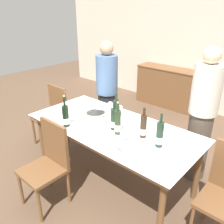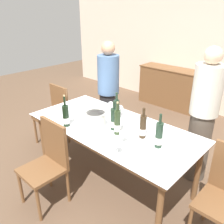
# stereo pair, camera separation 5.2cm
# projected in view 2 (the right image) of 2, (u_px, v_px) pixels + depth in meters

# --- Properties ---
(ground_plane) EXTENTS (12.00, 12.00, 0.00)m
(ground_plane) POSITION_uv_depth(u_px,v_px,m) (112.00, 179.00, 3.07)
(ground_plane) COLOR brown
(back_wall) EXTENTS (8.00, 0.10, 2.80)m
(back_wall) POSITION_uv_depth(u_px,v_px,m) (219.00, 43.00, 4.50)
(back_wall) COLOR beige
(back_wall) RESTS_ON ground_plane
(sideboard_cabinet) EXTENTS (1.50, 0.46, 0.84)m
(sideboard_cabinet) POSITION_uv_depth(u_px,v_px,m) (172.00, 88.00, 5.15)
(sideboard_cabinet) COLOR brown
(sideboard_cabinet) RESTS_ON ground_plane
(dining_table) EXTENTS (2.05, 0.96, 0.77)m
(dining_table) POSITION_uv_depth(u_px,v_px,m) (112.00, 131.00, 2.78)
(dining_table) COLOR brown
(dining_table) RESTS_ON ground_plane
(ice_bucket) EXTENTS (0.23, 0.23, 0.17)m
(ice_bucket) POSITION_uv_depth(u_px,v_px,m) (96.00, 119.00, 2.72)
(ice_bucket) COLOR white
(ice_bucket) RESTS_ON dining_table
(wine_bottle_0) EXTENTS (0.08, 0.08, 0.38)m
(wine_bottle_0) POSITION_uv_depth(u_px,v_px,m) (66.00, 116.00, 2.72)
(wine_bottle_0) COLOR black
(wine_bottle_0) RESTS_ON dining_table
(wine_bottle_1) EXTENTS (0.07, 0.07, 0.36)m
(wine_bottle_1) POSITION_uv_depth(u_px,v_px,m) (159.00, 136.00, 2.30)
(wine_bottle_1) COLOR #1E3323
(wine_bottle_1) RESTS_ON dining_table
(wine_bottle_2) EXTENTS (0.07, 0.07, 0.34)m
(wine_bottle_2) POSITION_uv_depth(u_px,v_px,m) (143.00, 127.00, 2.47)
(wine_bottle_2) COLOR #332314
(wine_bottle_2) RESTS_ON dining_table
(wine_bottle_3) EXTENTS (0.08, 0.08, 0.34)m
(wine_bottle_3) POSITION_uv_depth(u_px,v_px,m) (114.00, 120.00, 2.64)
(wine_bottle_3) COLOR #1E3323
(wine_bottle_3) RESTS_ON dining_table
(wine_bottle_4) EXTENTS (0.07, 0.07, 0.38)m
(wine_bottle_4) POSITION_uv_depth(u_px,v_px,m) (117.00, 123.00, 2.54)
(wine_bottle_4) COLOR #28381E
(wine_bottle_4) RESTS_ON dining_table
(wine_bottle_5) EXTENTS (0.07, 0.07, 0.36)m
(wine_bottle_5) POSITION_uv_depth(u_px,v_px,m) (117.00, 111.00, 2.85)
(wine_bottle_5) COLOR #1E3323
(wine_bottle_5) RESTS_ON dining_table
(wine_glass_0) EXTENTS (0.08, 0.08, 0.15)m
(wine_glass_0) POSITION_uv_depth(u_px,v_px,m) (111.00, 105.00, 3.07)
(wine_glass_0) COLOR white
(wine_glass_0) RESTS_ON dining_table
(wine_glass_1) EXTENTS (0.08, 0.08, 0.14)m
(wine_glass_1) POSITION_uv_depth(u_px,v_px,m) (120.00, 109.00, 2.99)
(wine_glass_1) COLOR white
(wine_glass_1) RESTS_ON dining_table
(wine_glass_2) EXTENTS (0.08, 0.08, 0.15)m
(wine_glass_2) POSITION_uv_depth(u_px,v_px,m) (123.00, 134.00, 2.38)
(wine_glass_2) COLOR white
(wine_glass_2) RESTS_ON dining_table
(wine_glass_3) EXTENTS (0.08, 0.08, 0.15)m
(wine_glass_3) POSITION_uv_depth(u_px,v_px,m) (117.00, 144.00, 2.20)
(wine_glass_3) COLOR white
(wine_glass_3) RESTS_ON dining_table
(chair_near_front) EXTENTS (0.42, 0.42, 0.95)m
(chair_near_front) POSITION_uv_depth(u_px,v_px,m) (48.00, 159.00, 2.56)
(chair_near_front) COLOR brown
(chair_near_front) RESTS_ON ground_plane
(chair_left_end) EXTENTS (0.42, 0.42, 0.92)m
(chair_left_end) POSITION_uv_depth(u_px,v_px,m) (55.00, 111.00, 3.73)
(chair_left_end) COLOR brown
(chair_left_end) RESTS_ON ground_plane
(person_host) EXTENTS (0.33, 0.33, 1.59)m
(person_host) POSITION_uv_depth(u_px,v_px,m) (108.00, 93.00, 3.70)
(person_host) COLOR #262628
(person_host) RESTS_ON ground_plane
(person_guest_left) EXTENTS (0.33, 0.33, 1.67)m
(person_guest_left) POSITION_uv_depth(u_px,v_px,m) (203.00, 118.00, 2.80)
(person_guest_left) COLOR #51473D
(person_guest_left) RESTS_ON ground_plane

